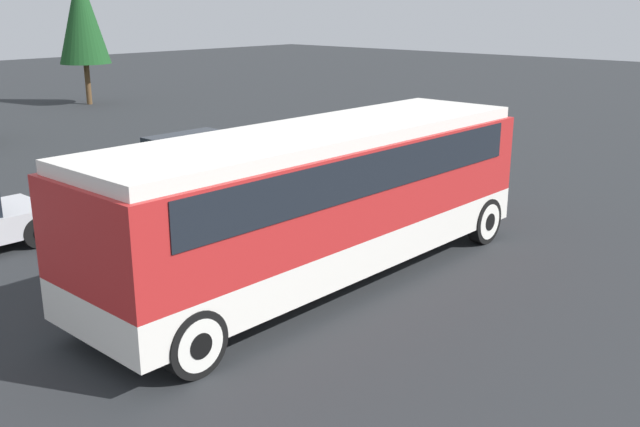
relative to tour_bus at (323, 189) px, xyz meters
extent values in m
plane|color=#26282B|center=(-0.10, 0.00, -1.77)|extent=(120.00, 120.00, 0.00)
cube|color=silver|center=(-0.10, 0.00, -1.00)|extent=(9.80, 2.60, 0.69)
cube|color=red|center=(-0.10, 0.00, 0.15)|extent=(9.80, 2.60, 1.61)
cube|color=black|center=(-0.10, 0.00, 0.54)|extent=(8.62, 2.64, 0.72)
cube|color=silver|center=(-0.10, 0.00, 1.06)|extent=(9.60, 2.39, 0.22)
cube|color=red|center=(4.65, 0.00, -0.08)|extent=(0.36, 2.49, 1.84)
cylinder|color=black|center=(3.99, -1.19, -1.27)|extent=(1.02, 0.28, 1.02)
cylinder|color=silver|center=(3.99, -1.19, -1.27)|extent=(0.79, 0.30, 0.79)
cylinder|color=black|center=(3.99, -1.19, -1.27)|extent=(0.39, 0.32, 0.39)
cylinder|color=black|center=(3.99, 1.19, -1.27)|extent=(1.02, 0.28, 1.02)
cylinder|color=silver|center=(3.99, 1.19, -1.27)|extent=(0.79, 0.30, 0.79)
cylinder|color=black|center=(3.99, 1.19, -1.27)|extent=(0.39, 0.32, 0.39)
cylinder|color=black|center=(-4.03, -1.19, -1.27)|extent=(1.02, 0.28, 1.02)
cylinder|color=silver|center=(-4.03, -1.19, -1.27)|extent=(0.79, 0.30, 0.79)
cylinder|color=black|center=(-4.03, -1.19, -1.27)|extent=(0.39, 0.32, 0.39)
cylinder|color=black|center=(-4.03, 1.19, -1.27)|extent=(1.02, 0.28, 1.02)
cylinder|color=silver|center=(-4.03, 1.19, -1.27)|extent=(0.79, 0.30, 0.79)
cylinder|color=black|center=(-4.03, 1.19, -1.27)|extent=(0.39, 0.32, 0.39)
cylinder|color=black|center=(-2.84, 5.84, -1.43)|extent=(0.69, 0.22, 0.69)
cylinder|color=black|center=(-2.84, 5.84, -1.43)|extent=(0.26, 0.26, 0.26)
cylinder|color=black|center=(-2.84, 7.42, -1.43)|extent=(0.69, 0.22, 0.69)
cylinder|color=black|center=(-2.84, 7.42, -1.43)|extent=(0.26, 0.26, 0.26)
cube|color=#2D5638|center=(3.35, 8.11, -1.22)|extent=(4.72, 1.75, 0.62)
cube|color=black|center=(3.16, 8.11, -0.63)|extent=(2.46, 1.58, 0.54)
cylinder|color=black|center=(5.25, 7.33, -1.45)|extent=(0.65, 0.22, 0.65)
cylinder|color=black|center=(5.25, 7.33, -1.45)|extent=(0.25, 0.26, 0.25)
cylinder|color=black|center=(5.25, 8.90, -1.45)|extent=(0.65, 0.22, 0.65)
cylinder|color=black|center=(5.25, 8.90, -1.45)|extent=(0.25, 0.26, 0.25)
cylinder|color=black|center=(1.44, 7.33, -1.45)|extent=(0.65, 0.22, 0.65)
cylinder|color=black|center=(1.44, 7.33, -1.45)|extent=(0.25, 0.26, 0.25)
cylinder|color=black|center=(1.44, 8.90, -1.45)|extent=(0.65, 0.22, 0.65)
cylinder|color=black|center=(1.44, 8.90, -1.45)|extent=(0.25, 0.26, 0.25)
cube|color=maroon|center=(0.97, 5.43, -1.26)|extent=(4.56, 1.85, 0.58)
cube|color=black|center=(0.79, 5.43, -0.74)|extent=(2.37, 1.67, 0.45)
cylinder|color=black|center=(2.82, 4.59, -1.47)|extent=(0.61, 0.22, 0.61)
cylinder|color=black|center=(2.82, 4.59, -1.47)|extent=(0.23, 0.26, 0.23)
cylinder|color=black|center=(2.82, 6.27, -1.47)|extent=(0.61, 0.22, 0.61)
cylinder|color=black|center=(2.82, 6.27, -1.47)|extent=(0.23, 0.26, 0.23)
cylinder|color=black|center=(-0.88, 4.59, -1.47)|extent=(0.61, 0.22, 0.61)
cylinder|color=black|center=(-0.88, 4.59, -1.47)|extent=(0.23, 0.26, 0.23)
cylinder|color=black|center=(-0.88, 6.27, -1.47)|extent=(0.61, 0.22, 0.61)
cylinder|color=black|center=(-0.88, 6.27, -1.47)|extent=(0.23, 0.26, 0.23)
cylinder|color=brown|center=(10.20, 26.01, -0.71)|extent=(0.28, 0.28, 2.13)
cone|color=#19471E|center=(10.20, 26.01, 2.77)|extent=(2.60, 2.60, 4.84)
camera|label=1|loc=(-9.58, -8.66, 3.33)|focal=40.00mm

